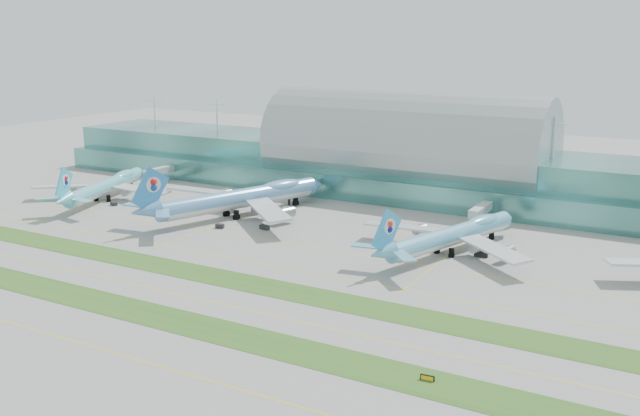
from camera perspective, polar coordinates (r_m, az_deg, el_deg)
The scene contains 18 objects.
ground at distance 198.73m, azimuth -7.85°, elevation -5.80°, with size 700.00×700.00×0.00m, color gray.
terminal at distance 304.36m, azimuth 6.85°, elevation 3.82°, with size 340.00×69.10×36.00m.
grass_strip_near at distance 178.78m, azimuth -13.31°, elevation -8.30°, with size 420.00×12.00×0.08m, color #2D591E.
grass_strip_far at distance 200.22m, azimuth -7.50°, elevation -5.63°, with size 420.00×12.00×0.08m, color #2D591E.
taxiline_a at distance 165.99m, azimuth -18.04°, elevation -10.40°, with size 420.00×0.35×0.01m, color yellow.
taxiline_b at distance 188.51m, azimuth -10.43°, elevation -7.00°, with size 420.00×0.35×0.01m, color yellow.
taxiline_c at distance 212.51m, azimuth -4.92°, elevation -4.42°, with size 420.00×0.35×0.01m, color yellow.
taxiline_d at distance 230.15m, azimuth -1.84°, elevation -2.95°, with size 420.00×0.35×0.01m, color yellow.
airliner_a at distance 304.92m, azimuth -16.72°, elevation 1.76°, with size 58.15×67.43×19.01m.
airliner_b at distance 266.74m, azimuth -6.29°, elevation 0.88°, with size 69.47×80.89×23.07m.
airliner_c at distance 224.04m, azimuth 10.58°, elevation -2.07°, with size 58.47×67.85×19.17m.
gse_a at distance 304.73m, azimuth -19.63°, elevation 0.54°, with size 3.65×1.82×1.49m, color #DEA50D.
gse_b at distance 293.97m, azimuth -16.17°, elevation 0.33°, with size 3.12×1.45×1.43m, color black.
gse_c at distance 251.63m, azimuth -8.02°, elevation -1.44°, with size 2.94×1.62×1.55m, color black.
gse_d at distance 248.50m, azimuth -4.45°, elevation -1.54°, with size 3.44×1.82×1.52m, color black.
gse_e at distance 215.18m, azimuth 6.47°, elevation -4.01°, with size 3.12×1.87×1.55m, color orange.
gse_f at distance 223.09m, azimuth 12.77°, elevation -3.62°, with size 4.14×1.77×1.56m, color black.
taxiway_sign_east at distance 144.63m, azimuth 8.59°, elevation -13.29°, with size 2.91×0.59×1.23m.
Camera 1 is at (114.60, -148.41, 65.85)m, focal length 40.00 mm.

